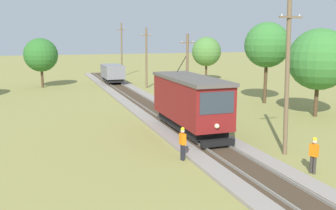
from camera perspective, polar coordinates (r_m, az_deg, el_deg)
The scene contains 12 objects.
red_tram at distance 24.91m, azimuth 3.34°, elevation 0.54°, with size 2.60×8.54×4.79m.
freight_car at distance 51.31m, azimuth -8.34°, elevation 4.81°, with size 2.40×5.20×2.31m.
utility_pole_near_tram at distance 21.36m, azimuth 17.53°, elevation 4.16°, with size 1.40×0.57×8.42m.
utility_pole_mid at distance 34.21m, azimuth 2.90°, elevation 5.30°, with size 1.40×0.30×6.64m.
utility_pole_far at distance 47.09m, azimuth -3.28°, elevation 7.16°, with size 1.40×0.34×7.42m.
utility_pole_distant at distance 61.29m, azimuth -7.00°, elevation 8.33°, with size 1.40×0.66×8.44m.
track_worker at distance 19.21m, azimuth 21.10°, elevation -6.85°, with size 0.36×0.44×1.78m.
second_worker at distance 19.85m, azimuth 2.21°, elevation -5.60°, with size 0.28×0.40×1.78m.
tree_right_near at distance 54.87m, azimuth 5.81°, elevation 8.00°, with size 4.16×4.16×6.30m.
tree_left_far at distance 32.37m, azimuth 21.80°, elevation 6.40°, with size 4.87×4.87×7.05m.
tree_right_far at distance 50.11m, azimuth -18.61°, elevation 7.15°, with size 4.17×4.17×6.18m.
tree_horizon at distance 37.43m, azimuth 14.70°, elevation 8.72°, with size 4.28×4.28×7.73m.
Camera 1 is at (-9.27, -5.42, 6.45)m, focal length 40.46 mm.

